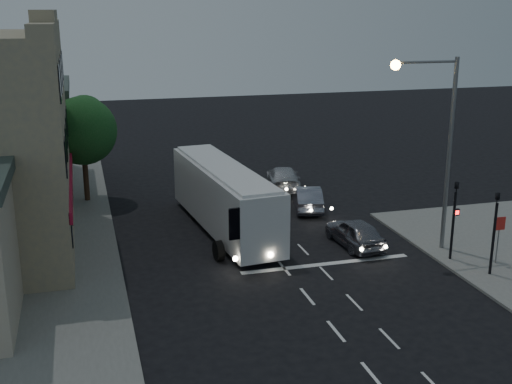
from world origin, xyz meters
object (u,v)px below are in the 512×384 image
object	(u,v)px
traffic_signal_main	(454,211)
regulatory_sign	(499,232)
streetlight	(438,133)
tour_bus	(224,196)
car_suv	(355,232)
car_sedan_a	(307,198)
street_tree	(82,128)
car_sedan_b	(283,178)
traffic_signal_side	(495,223)

from	to	relation	value
traffic_signal_main	regulatory_sign	bearing A→B (deg)	-30.84
traffic_signal_main	streetlight	size ratio (longest dim) A/B	0.46
tour_bus	car_suv	xyz separation A→B (m)	(5.62, -3.90, -1.19)
regulatory_sign	tour_bus	bearing A→B (deg)	143.50
car_sedan_a	street_tree	xyz separation A→B (m)	(-12.23, 4.94, 3.81)
car_sedan_b	traffic_signal_main	xyz separation A→B (m)	(3.54, -14.00, 1.73)
car_sedan_b	street_tree	distance (m)	12.84
traffic_signal_side	regulatory_sign	xyz separation A→B (m)	(1.00, 0.96, -0.82)
tour_bus	regulatory_sign	xyz separation A→B (m)	(10.73, -7.94, -0.28)
tour_bus	car_sedan_b	world-z (taller)	tour_bus
car_sedan_b	streetlight	bearing A→B (deg)	117.93
regulatory_sign	streetlight	bearing A→B (deg)	128.75
tour_bus	street_tree	size ratio (longest dim) A/B	1.86
traffic_signal_main	street_tree	size ratio (longest dim) A/B	0.66
car_sedan_b	street_tree	world-z (taller)	street_tree
car_sedan_b	streetlight	xyz separation A→B (m)	(3.29, -12.57, 5.04)
car_suv	car_sedan_b	size ratio (longest dim) A/B	0.85
tour_bus	street_tree	world-z (taller)	street_tree
car_sedan_a	car_sedan_b	world-z (taller)	car_sedan_b
car_suv	traffic_signal_side	distance (m)	6.70
tour_bus	traffic_signal_main	bearing A→B (deg)	-43.31
traffic_signal_main	street_tree	xyz separation A→B (m)	(-15.81, 14.25, 2.08)
street_tree	car_suv	bearing A→B (deg)	-42.15
traffic_signal_main	traffic_signal_side	xyz separation A→B (m)	(0.70, -1.98, 0.00)
traffic_signal_side	car_suv	bearing A→B (deg)	129.41
car_sedan_a	car_sedan_b	xyz separation A→B (m)	(0.04, 4.69, 0.01)
car_sedan_a	street_tree	distance (m)	13.73
streetlight	street_tree	distance (m)	20.19
traffic_signal_side	regulatory_sign	world-z (taller)	traffic_signal_side
tour_bus	car_sedan_a	bearing A→B (deg)	17.79
traffic_signal_side	streetlight	size ratio (longest dim) A/B	0.46
car_sedan_a	streetlight	distance (m)	9.94
car_suv	traffic_signal_main	xyz separation A→B (m)	(3.41, -3.02, 1.73)
tour_bus	traffic_signal_main	xyz separation A→B (m)	(9.03, -6.92, 0.54)
street_tree	car_sedan_a	bearing A→B (deg)	-21.99
car_sedan_a	regulatory_sign	bearing A→B (deg)	131.14
regulatory_sign	street_tree	size ratio (longest dim) A/B	0.35
regulatory_sign	traffic_signal_side	bearing A→B (deg)	-136.08
car_suv	regulatory_sign	bearing A→B (deg)	138.08
car_suv	streetlight	distance (m)	6.16
traffic_signal_main	streetlight	distance (m)	3.61
car_sedan_a	tour_bus	bearing A→B (deg)	37.68
traffic_signal_side	streetlight	world-z (taller)	streetlight
car_suv	street_tree	distance (m)	17.15
car_suv	traffic_signal_main	world-z (taller)	traffic_signal_main
traffic_signal_main	traffic_signal_side	bearing A→B (deg)	-70.51
car_sedan_b	traffic_signal_main	distance (m)	14.54
regulatory_sign	car_sedan_b	bearing A→B (deg)	109.26
traffic_signal_side	regulatory_sign	distance (m)	1.61
streetlight	traffic_signal_main	bearing A→B (deg)	-79.80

